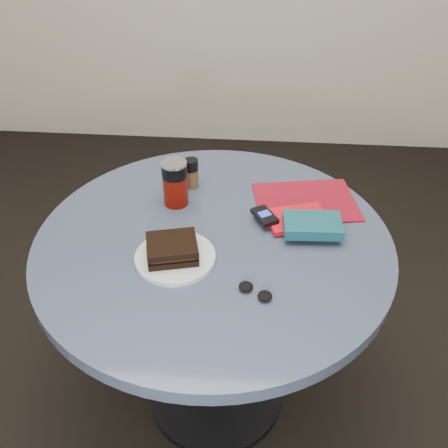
# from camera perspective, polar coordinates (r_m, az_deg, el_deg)

# --- Properties ---
(ground) EXTENTS (4.00, 4.00, 0.00)m
(ground) POSITION_cam_1_polar(r_m,az_deg,el_deg) (1.96, -0.93, -18.89)
(ground) COLOR black
(ground) RESTS_ON ground
(table) EXTENTS (1.00, 1.00, 0.75)m
(table) POSITION_cam_1_polar(r_m,az_deg,el_deg) (1.50, -1.15, -6.41)
(table) COLOR black
(table) RESTS_ON ground
(plate) EXTENTS (0.26, 0.26, 0.01)m
(plate) POSITION_cam_1_polar(r_m,az_deg,el_deg) (1.33, -5.59, -3.81)
(plate) COLOR silver
(plate) RESTS_ON table
(sandwich) EXTENTS (0.15, 0.14, 0.05)m
(sandwich) POSITION_cam_1_polar(r_m,az_deg,el_deg) (1.31, -5.95, -2.83)
(sandwich) COLOR black
(sandwich) RESTS_ON plate
(soda_can) EXTENTS (0.10, 0.10, 0.14)m
(soda_can) POSITION_cam_1_polar(r_m,az_deg,el_deg) (1.50, -5.61, 4.68)
(soda_can) COLOR #6B0E05
(soda_can) RESTS_ON table
(pepper_grinder) EXTENTS (0.05, 0.05, 0.10)m
(pepper_grinder) POSITION_cam_1_polar(r_m,az_deg,el_deg) (1.58, -3.72, 5.81)
(pepper_grinder) COLOR #513923
(pepper_grinder) RESTS_ON table
(magazine) EXTENTS (0.34, 0.28, 0.01)m
(magazine) POSITION_cam_1_polar(r_m,az_deg,el_deg) (1.55, 9.30, 2.52)
(magazine) COLOR maroon
(magazine) RESTS_ON table
(red_book) EXTENTS (0.20, 0.16, 0.01)m
(red_book) POSITION_cam_1_polar(r_m,az_deg,el_deg) (1.46, 8.33, 0.64)
(red_book) COLOR red
(red_book) RESTS_ON magazine
(novel) EXTENTS (0.16, 0.11, 0.03)m
(novel) POSITION_cam_1_polar(r_m,az_deg,el_deg) (1.40, 10.07, -0.12)
(novel) COLOR #124958
(novel) RESTS_ON red_book
(mp3_player) EXTENTS (0.08, 0.10, 0.02)m
(mp3_player) POSITION_cam_1_polar(r_m,az_deg,el_deg) (1.44, 4.65, 0.94)
(mp3_player) COLOR black
(mp3_player) RESTS_ON red_book
(headphones) EXTENTS (0.10, 0.08, 0.02)m
(headphones) POSITION_cam_1_polar(r_m,az_deg,el_deg) (1.23, 3.59, -7.69)
(headphones) COLOR black
(headphones) RESTS_ON table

